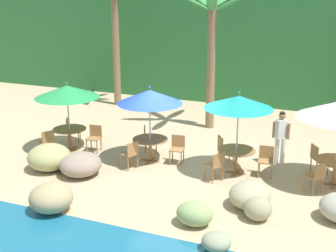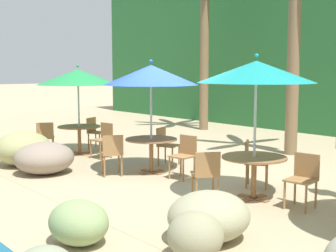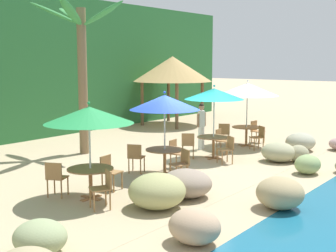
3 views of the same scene
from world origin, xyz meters
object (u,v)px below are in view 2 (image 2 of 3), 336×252
chair_blue_seaward (185,153)px  umbrella_teal (256,72)px  chair_green_inland (95,131)px  chair_teal_left (206,172)px  dining_table_blue (151,144)px  chair_teal_inland (252,160)px  dining_table_green (79,131)px  chair_blue_left (112,152)px  chair_teal_seaward (303,176)px  chair_green_seaward (104,137)px  chair_blue_inland (165,143)px  palm_tree_nearest (205,23)px  chair_green_left (45,136)px  palm_tree_second (295,18)px  dining_table_teal (254,164)px  umbrella_green (78,77)px  umbrella_blue (151,75)px

chair_blue_seaward → umbrella_teal: size_ratio=0.35×
chair_green_inland → chair_teal_left: 5.86m
dining_table_blue → chair_teal_inland: size_ratio=1.26×
dining_table_green → chair_blue_left: bearing=-15.8°
dining_table_blue → chair_teal_seaward: (3.55, 0.26, -0.10)m
chair_green_seaward → dining_table_green: bearing=-165.8°
dining_table_green → chair_teal_left: 5.30m
chair_teal_inland → chair_teal_seaward: bearing=-17.7°
chair_blue_seaward → chair_blue_inland: (-1.25, 0.54, 0.00)m
chair_teal_seaward → palm_tree_nearest: bearing=144.3°
dining_table_blue → palm_tree_nearest: palm_tree_nearest is taller
chair_green_left → chair_blue_inland: 3.26m
chair_green_left → chair_blue_left: bearing=0.7°
palm_tree_nearest → chair_teal_seaward: bearing=-35.7°
dining_table_blue → chair_blue_inland: 0.86m
umbrella_teal → palm_tree_second: 4.75m
chair_blue_left → umbrella_teal: bearing=16.2°
palm_tree_nearest → palm_tree_second: (4.97, -1.79, -0.38)m
chair_teal_seaward → chair_blue_seaward: bearing=-178.9°
chair_blue_seaward → chair_teal_seaward: size_ratio=1.00×
palm_tree_nearest → palm_tree_second: palm_tree_nearest is taller
dining_table_green → dining_table_teal: size_ratio=1.00×
chair_blue_inland → chair_teal_inland: size_ratio=1.00×
umbrella_green → umbrella_blue: 2.93m
dining_table_green → chair_blue_seaward: size_ratio=1.26×
dining_table_green → umbrella_blue: (2.92, 0.06, 1.47)m
chair_green_inland → palm_tree_second: (4.01, 3.46, 2.97)m
umbrella_green → chair_teal_left: size_ratio=2.67×
chair_teal_inland → chair_blue_inland: bearing=179.1°
chair_green_seaward → dining_table_blue: chair_green_seaward is taller
chair_teal_inland → dining_table_blue: bearing=-161.9°
umbrella_teal → chair_teal_left: size_ratio=2.83×
chair_blue_left → palm_tree_nearest: bearing=121.0°
chair_teal_inland → chair_teal_left: same height
umbrella_green → chair_green_left: umbrella_green is taller
chair_teal_inland → palm_tree_nearest: palm_tree_nearest is taller
chair_green_inland → umbrella_blue: size_ratio=0.36×
chair_blue_seaward → umbrella_teal: 2.51m
dining_table_blue → chair_teal_left: 2.44m
chair_green_seaward → chair_teal_left: bearing=-10.9°
chair_teal_inland → chair_green_seaward: bearing=-172.6°
palm_tree_nearest → chair_green_seaward: bearing=-68.9°
palm_tree_second → umbrella_green: bearing=-130.4°
chair_blue_left → palm_tree_second: size_ratio=0.17×
chair_green_left → umbrella_blue: 3.71m
dining_table_green → palm_tree_nearest: bearing=103.1°
umbrella_green → chair_teal_inland: bearing=8.6°
chair_green_seaward → palm_tree_nearest: bearing=111.1°
chair_green_seaward → umbrella_blue: size_ratio=0.36×
dining_table_teal → palm_tree_second: size_ratio=0.21×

